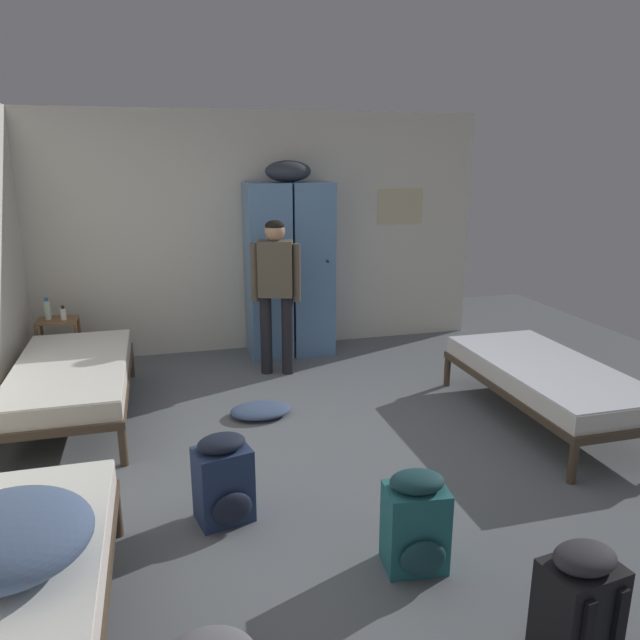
% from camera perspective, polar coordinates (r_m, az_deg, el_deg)
% --- Properties ---
extents(ground_plane, '(8.61, 8.61, 0.00)m').
position_cam_1_polar(ground_plane, '(4.58, 0.89, -12.40)').
color(ground_plane, slate).
extents(room_backdrop, '(4.97, 5.44, 2.58)m').
position_cam_1_polar(room_backdrop, '(5.28, -16.57, 5.50)').
color(room_backdrop, silver).
rests_on(room_backdrop, ground_plane).
extents(locker_bank, '(0.90, 0.55, 2.07)m').
position_cam_1_polar(locker_bank, '(6.56, -2.90, 5.08)').
color(locker_bank, '#5B84B2').
rests_on(locker_bank, ground_plane).
extents(shelf_unit, '(0.38, 0.30, 0.57)m').
position_cam_1_polar(shelf_unit, '(6.54, -23.24, -1.83)').
color(shelf_unit, brown).
rests_on(shelf_unit, ground_plane).
extents(bed_right, '(0.90, 1.90, 0.49)m').
position_cam_1_polar(bed_right, '(5.30, 20.55, -5.02)').
color(bed_right, '#473828').
rests_on(bed_right, ground_plane).
extents(bed_left_rear, '(0.90, 1.90, 0.49)m').
position_cam_1_polar(bed_left_rear, '(5.38, -22.27, -4.88)').
color(bed_left_rear, '#473828').
rests_on(bed_left_rear, ground_plane).
extents(bedding_heap, '(0.67, 0.67, 0.27)m').
position_cam_1_polar(bedding_heap, '(2.92, -27.25, -17.65)').
color(bedding_heap, slate).
rests_on(bedding_heap, bed_left_front).
extents(person_traveler, '(0.47, 0.28, 1.53)m').
position_cam_1_polar(person_traveler, '(5.91, -4.17, 3.47)').
color(person_traveler, black).
rests_on(person_traveler, ground_plane).
extents(water_bottle, '(0.06, 0.06, 0.21)m').
position_cam_1_polar(water_bottle, '(6.49, -24.21, 0.90)').
color(water_bottle, silver).
rests_on(water_bottle, shelf_unit).
extents(lotion_bottle, '(0.06, 0.06, 0.14)m').
position_cam_1_polar(lotion_bottle, '(6.42, -22.94, 0.56)').
color(lotion_bottle, white).
rests_on(lotion_bottle, shelf_unit).
extents(backpack_black, '(0.35, 0.37, 0.55)m').
position_cam_1_polar(backpack_black, '(3.09, 22.94, -23.35)').
color(backpack_black, black).
rests_on(backpack_black, ground_plane).
extents(backpack_navy, '(0.37, 0.38, 0.55)m').
position_cam_1_polar(backpack_navy, '(3.77, -9.03, -14.67)').
color(backpack_navy, navy).
rests_on(backpack_navy, ground_plane).
extents(backpack_teal, '(0.34, 0.36, 0.55)m').
position_cam_1_polar(backpack_teal, '(3.40, 8.97, -18.34)').
color(backpack_teal, '#23666B').
rests_on(backpack_teal, ground_plane).
extents(clothes_pile_denim, '(0.51, 0.37, 0.09)m').
position_cam_1_polar(clothes_pile_denim, '(5.19, -5.61, -8.43)').
color(clothes_pile_denim, '#42567A').
rests_on(clothes_pile_denim, ground_plane).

